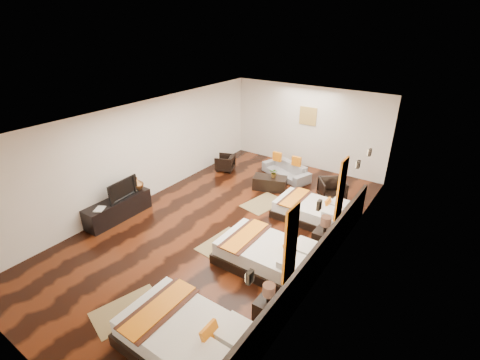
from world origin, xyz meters
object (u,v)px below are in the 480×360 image
Objects in this scene: armchair_right at (332,190)px; table_plant at (274,173)px; nightstand_a at (268,309)px; sofa at (286,170)px; coffee_table at (270,183)px; bed_near at (187,337)px; tv_console at (118,209)px; armchair_left at (225,163)px; nightstand_b at (324,238)px; tv at (121,189)px; bed_far at (312,211)px; bed_mid at (268,255)px; book at (95,209)px; figurine at (137,183)px.

table_plant is (-1.72, -0.34, 0.22)m from armchair_right.
nightstand_a reaches higher than armchair_right.
coffee_table is (-0.00, -1.05, -0.05)m from sofa.
armchair_right is at bearing 89.54° from bed_near.
tv_console is at bearing 155.36° from bed_near.
tv_console is at bearing -26.35° from armchair_left.
tv is (-4.89, -1.64, 0.51)m from nightstand_b.
tv_console is (-4.19, -2.83, 0.03)m from bed_far.
tv reaches higher than armchair_left.
bed_near is at bearing 11.91° from armchair_left.
nightstand_b reaches higher than bed_mid.
armchair_right is at bearing 48.06° from book.
nightstand_b is 2.89× the size of book.
sofa is 2.84× the size of armchair_left.
bed_near is 7.07m from armchair_left.
figurine is at bearing 90.00° from tv_console.
nightstand_a is at bearing 23.12° from armchair_left.
book reaches higher than armchair_left.
coffee_table is at bearing 119.67° from nightstand_a.
bed_far is 6.26× the size of book.
sofa is at bearing 89.07° from armchair_left.
bed_near is 3.57× the size of armchair_left.
book is (-4.95, 0.09, 0.28)m from nightstand_a.
tv reaches higher than armchair_right.
tv_console is 6.23× the size of table_plant.
armchair_left is (-3.76, 1.23, 0.03)m from bed_far.
armchair_left is at bearing -140.74° from sofa.
nightstand_b is at bearing -37.62° from coffee_table.
bed_far reaches higher than book.
sofa is at bearing 104.85° from bed_near.
book is 4.98m from coffee_table.
armchair_left is at bearing 161.85° from bed_far.
nightstand_b is 5.08m from figurine.
armchair_left is 2.02m from coffee_table.
nightstand_b reaches higher than nightstand_a.
bed_mid is 4.37m from book.
bed_mid is 4.55m from sofa.
figurine reaches higher than armchair_left.
armchair_right reaches higher than armchair_left.
bed_near is at bearing -121.67° from nightstand_a.
tv_console is at bearing 171.80° from nightstand_a.
armchair_left is 0.85× the size of armchair_right.
nightstand_a is at bearing -61.61° from table_plant.
figurine is at bearing -178.78° from armchair_right.
bed_mid is 1.16× the size of tv_console.
armchair_left is (-3.76, 3.50, 0.00)m from bed_mid.
nightstand_a is 5.09m from coffee_table.
tv reaches higher than book.
book is at bearing -90.00° from figurine.
tv_console is at bearing -123.16° from coffee_table.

